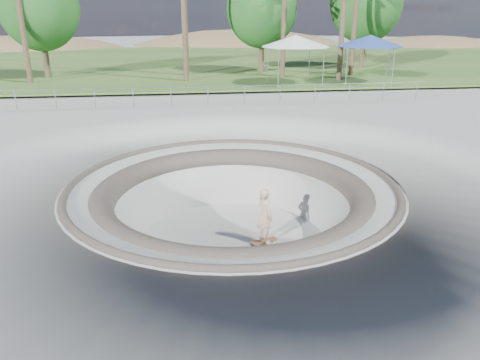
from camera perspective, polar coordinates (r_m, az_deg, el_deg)
The scene contains 12 objects.
ground at distance 14.50m, azimuth -0.91°, elevation -0.59°, with size 180.00×180.00×0.00m, color #ACACA6.
skate_bowl at distance 15.25m, azimuth -0.88°, elevation -7.03°, with size 14.00×14.00×4.10m.
grass_strip at distance 47.75m, azimuth -5.61°, elevation 14.20°, with size 180.00×36.00×0.12m.
distant_hills at distance 71.88m, azimuth -3.00°, elevation 10.44°, with size 103.20×45.00×28.60m.
safety_railing at distance 25.90m, azimuth -3.93°, elevation 10.26°, with size 25.00×0.06×1.03m.
skateboard at distance 15.05m, azimuth 2.99°, elevation -7.44°, with size 0.91×0.55×0.09m.
skater at distance 14.65m, azimuth 3.06°, elevation -4.29°, with size 0.65×0.43×1.78m, color tan.
canopy_white at distance 32.47m, azimuth 6.79°, elevation 16.46°, with size 6.36×6.36×3.22m.
canopy_blue at distance 34.06m, azimuth 15.56°, elevation 16.02°, with size 6.04×6.04×3.19m.
bushy_tree_left at distance 38.25m, azimuth -23.34°, elevation 18.82°, with size 5.67×5.15×8.18m.
bushy_tree_mid at distance 38.85m, azimuth 2.69°, elevation 20.14°, with size 5.52×5.02×7.97m.
bushy_tree_right at distance 42.89m, azimuth 15.19°, elevation 20.14°, with size 6.05×5.50×8.72m.
Camera 1 is at (-1.48, -13.47, 5.15)m, focal length 35.00 mm.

